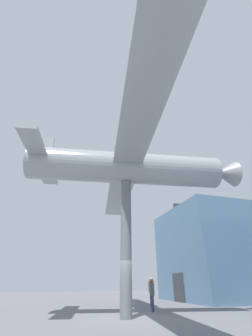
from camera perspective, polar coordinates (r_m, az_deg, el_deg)
name	(u,v)px	position (r m, az deg, el deg)	size (l,w,h in m)	color
ground_plane	(126,319)	(12.47, 0.00, -34.01)	(80.00, 80.00, 0.00)	slate
glass_pavilion_left	(231,254)	(26.81, 25.07, -19.08)	(9.33, 12.64, 8.93)	slate
support_pylon_central	(126,242)	(12.54, 0.00, -18.21)	(0.59, 0.59, 6.88)	slate
suspended_airplane	(131,168)	(13.97, 1.25, -0.04)	(20.97, 13.59, 2.83)	#93999E
visitor_person	(152,292)	(15.43, 6.62, -28.86)	(0.43, 0.29, 1.72)	#2D3D56
visitor_second	(151,289)	(18.68, 6.47, -28.27)	(0.45, 0.34, 1.85)	#383842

